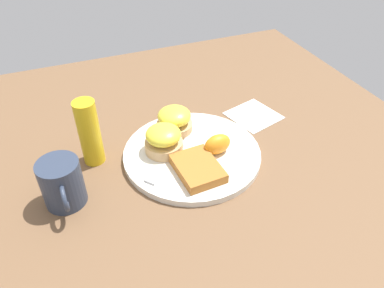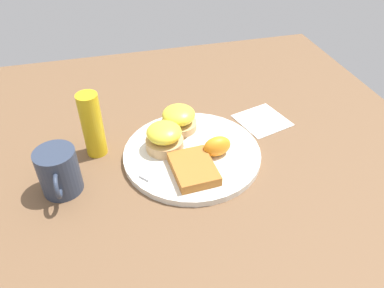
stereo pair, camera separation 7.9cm
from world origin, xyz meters
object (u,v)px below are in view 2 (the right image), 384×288
(fork, at_px, (170,156))
(cup, at_px, (59,172))
(hashbrown_patty, at_px, (193,168))
(condiment_bottle, at_px, (92,125))
(orange_wedge, at_px, (217,146))
(sandwich_benedict_left, at_px, (179,120))
(sandwich_benedict_right, at_px, (164,137))

(fork, xyz_separation_m, cup, (0.03, -0.22, 0.03))
(hashbrown_patty, bearing_deg, condiment_bottle, -125.56)
(orange_wedge, distance_m, cup, 0.32)
(hashbrown_patty, bearing_deg, sandwich_benedict_left, 178.20)
(sandwich_benedict_left, bearing_deg, sandwich_benedict_right, -38.53)
(orange_wedge, relative_size, fork, 0.38)
(orange_wedge, height_order, cup, cup)
(fork, bearing_deg, cup, -83.34)
(cup, bearing_deg, sandwich_benedict_left, 113.89)
(sandwich_benedict_left, distance_m, sandwich_benedict_right, 0.07)
(fork, height_order, cup, cup)
(sandwich_benedict_right, height_order, cup, cup)
(sandwich_benedict_right, relative_size, cup, 0.76)
(orange_wedge, height_order, condiment_bottle, condiment_bottle)
(orange_wedge, relative_size, condiment_bottle, 0.41)
(fork, bearing_deg, hashbrown_patty, 32.58)
(sandwich_benedict_left, relative_size, hashbrown_patty, 0.75)
(sandwich_benedict_right, distance_m, condiment_bottle, 0.15)
(condiment_bottle, bearing_deg, cup, -35.70)
(hashbrown_patty, distance_m, orange_wedge, 0.08)
(sandwich_benedict_left, bearing_deg, cup, -66.11)
(fork, bearing_deg, orange_wedge, 80.56)
(orange_wedge, height_order, fork, orange_wedge)
(cup, xyz_separation_m, condiment_bottle, (-0.10, 0.07, 0.03))
(sandwich_benedict_left, distance_m, hashbrown_patty, 0.15)
(sandwich_benedict_right, relative_size, orange_wedge, 1.35)
(orange_wedge, xyz_separation_m, cup, (0.01, -0.32, 0.01))
(hashbrown_patty, height_order, cup, cup)
(sandwich_benedict_left, bearing_deg, fork, -24.84)
(sandwich_benedict_right, distance_m, orange_wedge, 0.11)
(fork, relative_size, condiment_bottle, 1.09)
(sandwich_benedict_right, distance_m, fork, 0.04)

